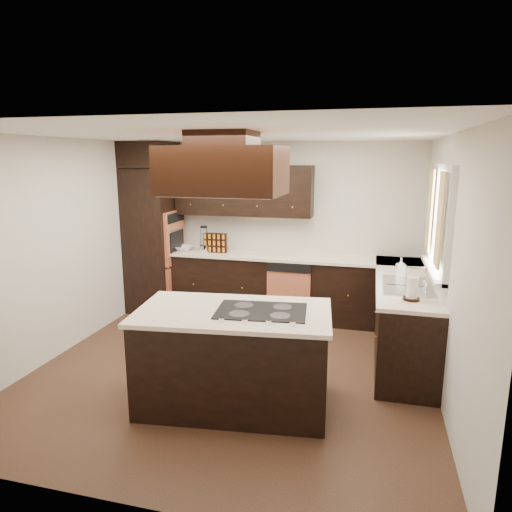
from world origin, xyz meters
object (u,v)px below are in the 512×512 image
object	(u,v)px
oven_column	(153,240)
island	(234,359)
range_hood	(223,171)
spice_rack	(215,243)

from	to	relation	value
oven_column	island	distance (m)	3.17
range_hood	spice_rack	distance (m)	2.70
oven_column	range_hood	size ratio (longest dim) A/B	2.02
island	range_hood	size ratio (longest dim) A/B	1.61
island	spice_rack	world-z (taller)	spice_rack
oven_column	range_hood	distance (m)	3.13
range_hood	spice_rack	xyz separation A→B (m)	(-0.90, 2.29, -1.10)
island	range_hood	xyz separation A→B (m)	(-0.12, 0.13, 1.72)
spice_rack	island	bearing A→B (deg)	-68.63
range_hood	spice_rack	size ratio (longest dim) A/B	3.10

